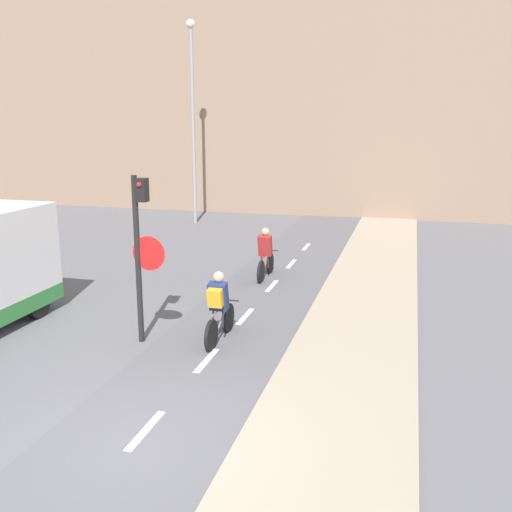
{
  "coord_description": "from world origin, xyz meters",
  "views": [
    {
      "loc": [
        3.41,
        -6.08,
        4.26
      ],
      "look_at": [
        0.0,
        6.4,
        1.2
      ],
      "focal_mm": 40.0,
      "sensor_mm": 36.0,
      "label": 1
    }
  ],
  "objects_px": {
    "traffic_light_pole": "(141,242)",
    "street_lamp_far": "(193,105)",
    "cyclist_near": "(219,308)",
    "cyclist_far": "(265,255)"
  },
  "relations": [
    {
      "from": "traffic_light_pole",
      "to": "street_lamp_far",
      "type": "relative_size",
      "value": 0.4
    },
    {
      "from": "street_lamp_far",
      "to": "cyclist_near",
      "type": "relative_size",
      "value": 4.99
    },
    {
      "from": "traffic_light_pole",
      "to": "street_lamp_far",
      "type": "xyz_separation_m",
      "value": [
        -4.0,
        13.04,
        2.89
      ]
    },
    {
      "from": "cyclist_near",
      "to": "cyclist_far",
      "type": "distance_m",
      "value": 4.81
    },
    {
      "from": "traffic_light_pole",
      "to": "cyclist_near",
      "type": "relative_size",
      "value": 1.99
    },
    {
      "from": "street_lamp_far",
      "to": "cyclist_far",
      "type": "bearing_deg",
      "value": -56.9
    },
    {
      "from": "street_lamp_far",
      "to": "cyclist_far",
      "type": "distance_m",
      "value": 10.32
    },
    {
      "from": "traffic_light_pole",
      "to": "cyclist_near",
      "type": "distance_m",
      "value": 1.98
    },
    {
      "from": "street_lamp_far",
      "to": "cyclist_near",
      "type": "distance_m",
      "value": 14.41
    },
    {
      "from": "cyclist_near",
      "to": "cyclist_far",
      "type": "bearing_deg",
      "value": 93.43
    }
  ]
}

